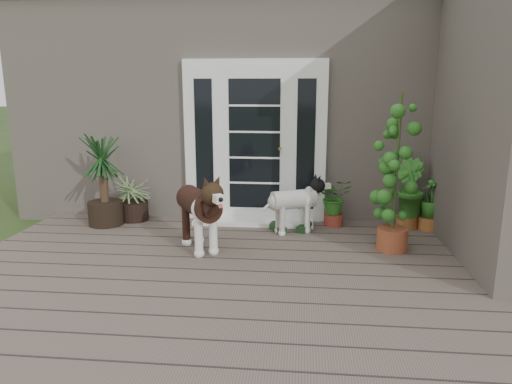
{
  "coord_description": "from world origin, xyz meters",
  "views": [
    {
      "loc": [
        0.43,
        -3.61,
        1.92
      ],
      "look_at": [
        -0.1,
        1.75,
        0.7
      ],
      "focal_mm": 32.76,
      "sensor_mm": 36.0,
      "label": 1
    }
  ],
  "objects": [
    {
      "name": "deck",
      "position": [
        0.0,
        0.4,
        0.06
      ],
      "size": [
        6.2,
        4.6,
        0.12
      ],
      "primitive_type": "cube",
      "color": "#6B5B4C",
      "rests_on": "ground"
    },
    {
      "name": "house_main",
      "position": [
        0.0,
        4.65,
        1.55
      ],
      "size": [
        7.4,
        4.0,
        3.1
      ],
      "primitive_type": "cube",
      "color": "#665E54",
      "rests_on": "ground"
    },
    {
      "name": "roof_main",
      "position": [
        0.0,
        4.65,
        3.2
      ],
      "size": [
        7.6,
        4.2,
        0.2
      ],
      "primitive_type": "cube",
      "color": "#2D2826",
      "rests_on": "house_main"
    },
    {
      "name": "door_unit",
      "position": [
        -0.2,
        2.6,
        1.19
      ],
      "size": [
        1.9,
        0.14,
        2.15
      ],
      "primitive_type": "cube",
      "color": "white",
      "rests_on": "deck"
    },
    {
      "name": "door_step",
      "position": [
        -0.2,
        2.4,
        0.14
      ],
      "size": [
        1.6,
        0.4,
        0.05
      ],
      "primitive_type": "cube",
      "color": "white",
      "rests_on": "deck"
    },
    {
      "name": "brindle_dog",
      "position": [
        -0.7,
        1.31,
        0.51
      ],
      "size": [
        0.85,
        1.01,
        0.78
      ],
      "primitive_type": null,
      "rotation": [
        0.0,
        0.0,
        3.71
      ],
      "color": "#331A12",
      "rests_on": "deck"
    },
    {
      "name": "white_dog",
      "position": [
        0.34,
        2.05,
        0.43
      ],
      "size": [
        0.81,
        0.61,
        0.62
      ],
      "primitive_type": null,
      "rotation": [
        0.0,
        0.0,
        -1.13
      ],
      "color": "white",
      "rests_on": "deck"
    },
    {
      "name": "spider_plant",
      "position": [
        -1.85,
        2.4,
        0.47
      ],
      "size": [
        0.84,
        0.84,
        0.69
      ],
      "primitive_type": null,
      "rotation": [
        0.0,
        0.0,
        0.38
      ],
      "color": "#74935A",
      "rests_on": "deck"
    },
    {
      "name": "yucca",
      "position": [
        -2.15,
        2.15,
        0.74
      ],
      "size": [
        0.99,
        0.99,
        1.24
      ],
      "primitive_type": null,
      "rotation": [
        0.0,
        0.0,
        -0.17
      ],
      "color": "black",
      "rests_on": "deck"
    },
    {
      "name": "herb_a",
      "position": [
        0.87,
        2.4,
        0.39
      ],
      "size": [
        0.55,
        0.55,
        0.54
      ],
      "primitive_type": "imported",
      "rotation": [
        0.0,
        0.0,
        0.36
      ],
      "color": "#16501B",
      "rests_on": "deck"
    },
    {
      "name": "herb_b",
      "position": [
        1.81,
        2.4,
        0.46
      ],
      "size": [
        0.6,
        0.6,
        0.68
      ],
      "primitive_type": "imported",
      "rotation": [
        0.0,
        0.0,
        2.01
      ],
      "color": "#215A19",
      "rests_on": "deck"
    },
    {
      "name": "herb_c",
      "position": [
        2.09,
        2.36,
        0.4
      ],
      "size": [
        0.4,
        0.4,
        0.55
      ],
      "primitive_type": "imported",
      "rotation": [
        0.0,
        0.0,
        4.56
      ],
      "color": "#285D1A",
      "rests_on": "deck"
    },
    {
      "name": "sapling",
      "position": [
        1.46,
        1.51,
        1.02
      ],
      "size": [
        0.67,
        0.67,
        1.8
      ],
      "primitive_type": null,
      "rotation": [
        0.0,
        0.0,
        0.32
      ],
      "color": "#265C1A",
      "rests_on": "deck"
    },
    {
      "name": "clog_left",
      "position": [
        0.15,
        2.07,
        0.17
      ],
      "size": [
        0.3,
        0.35,
        0.09
      ],
      "primitive_type": null,
      "rotation": [
        0.0,
        0.0,
        0.58
      ],
      "color": "#173A17",
      "rests_on": "deck"
    },
    {
      "name": "clog_right",
      "position": [
        0.48,
        2.14,
        0.17
      ],
      "size": [
        0.26,
        0.37,
        0.1
      ],
      "primitive_type": null,
      "rotation": [
        0.0,
        0.0,
        -0.35
      ],
      "color": "black",
      "rests_on": "deck"
    }
  ]
}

